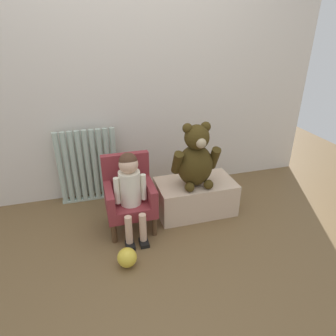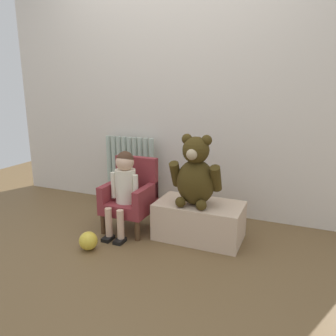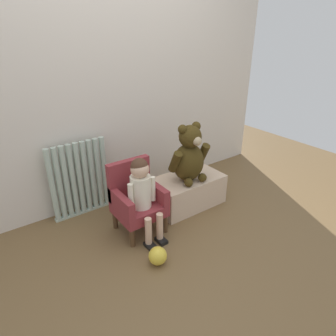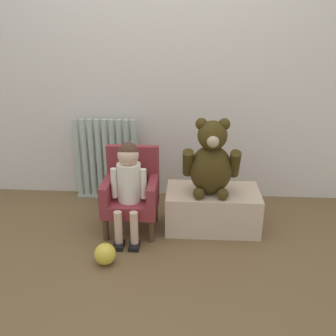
{
  "view_description": "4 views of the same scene",
  "coord_description": "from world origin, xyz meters",
  "px_view_note": "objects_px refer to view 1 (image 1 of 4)",
  "views": [
    {
      "loc": [
        -0.43,
        -1.6,
        1.58
      ],
      "look_at": [
        0.2,
        0.57,
        0.48
      ],
      "focal_mm": 32.0,
      "sensor_mm": 36.0,
      "label": 1
    },
    {
      "loc": [
        1.2,
        -1.81,
        1.21
      ],
      "look_at": [
        0.19,
        0.55,
        0.57
      ],
      "focal_mm": 35.0,
      "sensor_mm": 36.0,
      "label": 2
    },
    {
      "loc": [
        -1.21,
        -1.42,
        1.64
      ],
      "look_at": [
        0.21,
        0.56,
        0.48
      ],
      "focal_mm": 32.0,
      "sensor_mm": 36.0,
      "label": 3
    },
    {
      "loc": [
        0.28,
        -1.98,
        1.46
      ],
      "look_at": [
        0.13,
        0.52,
        0.49
      ],
      "focal_mm": 40.0,
      "sensor_mm": 36.0,
      "label": 4
    }
  ],
  "objects_px": {
    "child_armchair": "(129,194)",
    "large_teddy_bear": "(196,159)",
    "toy_ball": "(127,257)",
    "child_figure": "(130,184)",
    "low_bench": "(195,196)",
    "radiator": "(88,167)"
  },
  "relations": [
    {
      "from": "child_figure",
      "to": "low_bench",
      "type": "height_order",
      "value": "child_figure"
    },
    {
      "from": "child_armchair",
      "to": "radiator",
      "type": "bearing_deg",
      "value": 120.15
    },
    {
      "from": "child_armchair",
      "to": "toy_ball",
      "type": "relative_size",
      "value": 4.37
    },
    {
      "from": "child_armchair",
      "to": "large_teddy_bear",
      "type": "relative_size",
      "value": 1.1
    },
    {
      "from": "low_bench",
      "to": "toy_ball",
      "type": "bearing_deg",
      "value": -143.61
    },
    {
      "from": "radiator",
      "to": "toy_ball",
      "type": "height_order",
      "value": "radiator"
    },
    {
      "from": "large_teddy_bear",
      "to": "toy_ball",
      "type": "xyz_separation_m",
      "value": [
        -0.69,
        -0.49,
        -0.48
      ]
    },
    {
      "from": "child_armchair",
      "to": "large_teddy_bear",
      "type": "bearing_deg",
      "value": 0.64
    },
    {
      "from": "radiator",
      "to": "child_figure",
      "type": "height_order",
      "value": "radiator"
    },
    {
      "from": "radiator",
      "to": "toy_ball",
      "type": "xyz_separation_m",
      "value": [
        0.19,
        -1.0,
        -0.28
      ]
    },
    {
      "from": "child_figure",
      "to": "toy_ball",
      "type": "height_order",
      "value": "child_figure"
    },
    {
      "from": "large_teddy_bear",
      "to": "low_bench",
      "type": "bearing_deg",
      "value": 55.57
    },
    {
      "from": "large_teddy_bear",
      "to": "toy_ball",
      "type": "height_order",
      "value": "large_teddy_bear"
    },
    {
      "from": "low_bench",
      "to": "large_teddy_bear",
      "type": "height_order",
      "value": "large_teddy_bear"
    },
    {
      "from": "child_figure",
      "to": "low_bench",
      "type": "bearing_deg",
      "value": 13.81
    },
    {
      "from": "child_figure",
      "to": "large_teddy_bear",
      "type": "bearing_deg",
      "value": 10.83
    },
    {
      "from": "child_armchair",
      "to": "child_figure",
      "type": "height_order",
      "value": "child_figure"
    },
    {
      "from": "child_figure",
      "to": "child_armchair",
      "type": "bearing_deg",
      "value": 90.0
    },
    {
      "from": "child_armchair",
      "to": "child_figure",
      "type": "bearing_deg",
      "value": -90.0
    },
    {
      "from": "radiator",
      "to": "toy_ball",
      "type": "relative_size",
      "value": 5.05
    },
    {
      "from": "low_bench",
      "to": "toy_ball",
      "type": "relative_size",
      "value": 4.89
    },
    {
      "from": "toy_ball",
      "to": "large_teddy_bear",
      "type": "bearing_deg",
      "value": 35.36
    }
  ]
}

